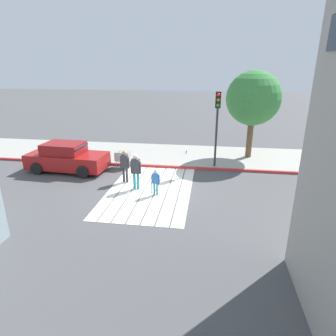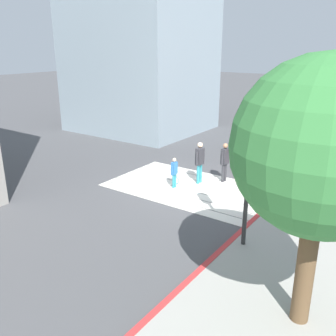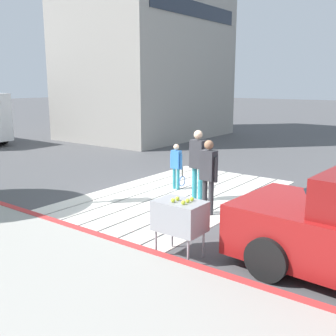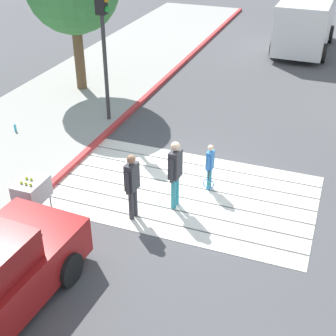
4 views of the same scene
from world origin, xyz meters
name	(u,v)px [view 1 (image 1 of 4)]	position (x,y,z in m)	size (l,w,h in m)	color
ground_plane	(150,190)	(0.00, 0.00, 0.00)	(120.00, 120.00, 0.00)	#4C4C4F
crosswalk_stripes	(150,190)	(0.00, 0.00, 0.01)	(6.40, 3.80, 0.01)	silver
sidewalk_west	(168,155)	(-5.60, 0.00, 0.06)	(4.80, 40.00, 0.12)	#9E9B93
curb_painted	(162,166)	(-3.25, 0.00, 0.07)	(0.16, 40.00, 0.13)	#BC3333
car_parked_near_curb	(67,158)	(-2.00, -5.07, 0.73)	(2.17, 4.40, 1.57)	maroon
traffic_light_corner	(217,115)	(-3.58, 3.00, 3.04)	(0.39, 0.28, 4.24)	#2D2D2D
street_tree	(253,100)	(-5.65, 5.05, 3.63)	(3.20, 3.20, 5.32)	brown
tennis_ball_cart	(123,156)	(-2.90, -2.17, 0.70)	(0.56, 0.80, 1.02)	#99999E
water_bottle	(186,152)	(-5.87, 1.20, 0.23)	(0.07, 0.07, 0.22)	#33A5BF
pedestrian_adult_lead	(136,169)	(-0.02, -0.66, 1.00)	(0.24, 0.50, 1.72)	teal
pedestrian_adult_trailing	(125,164)	(-0.77, -1.40, 0.95)	(0.25, 0.48, 1.64)	#333338
pedestrian_child_with_racket	(155,181)	(0.52, 0.36, 0.69)	(0.28, 0.38, 1.23)	teal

